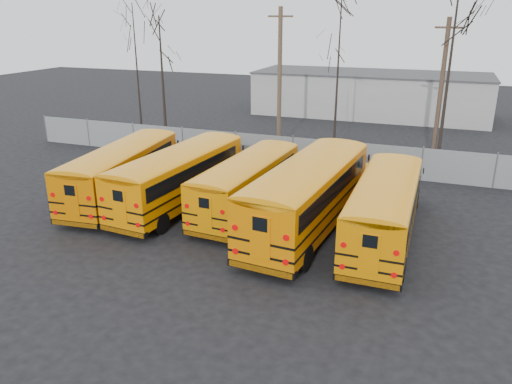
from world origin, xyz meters
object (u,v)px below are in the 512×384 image
at_px(bus_e, 386,204).
at_px(utility_pole_right, 440,93).
at_px(bus_b, 181,173).
at_px(bus_d, 310,190).
at_px(utility_pole_left, 280,77).
at_px(bus_a, 123,167).
at_px(bus_c, 249,180).

height_order(bus_e, utility_pole_right, utility_pole_right).
xyz_separation_m(bus_b, bus_e, (10.33, -0.83, -0.06)).
bearing_deg(bus_e, utility_pole_right, 82.98).
bearing_deg(bus_d, bus_b, 179.28).
distance_m(bus_e, utility_pole_left, 17.69).
bearing_deg(bus_a, bus_c, 0.14).
bearing_deg(utility_pole_left, bus_d, -81.70).
distance_m(bus_a, utility_pole_right, 19.91).
xyz_separation_m(bus_a, bus_c, (6.89, 0.68, -0.10)).
bearing_deg(utility_pole_right, bus_a, -123.09).
distance_m(bus_b, bus_c, 3.55).
relative_size(bus_c, utility_pole_right, 1.09).
relative_size(bus_a, utility_pole_right, 1.16).
xyz_separation_m(bus_d, utility_pole_left, (-6.14, 14.46, 3.16)).
distance_m(bus_e, utility_pole_right, 13.46).
height_order(bus_b, bus_c, bus_b).
bearing_deg(bus_a, bus_e, -8.34).
distance_m(bus_a, utility_pole_left, 14.88).
bearing_deg(bus_e, bus_d, 178.68).
xyz_separation_m(bus_a, utility_pole_right, (15.34, 12.33, 3.03)).
xyz_separation_m(bus_a, utility_pole_left, (4.22, 13.86, 3.37)).
xyz_separation_m(bus_b, bus_c, (3.51, 0.53, -0.14)).
bearing_deg(utility_pole_left, bus_e, -71.55).
distance_m(bus_d, bus_e, 3.37).
relative_size(bus_b, bus_e, 1.05).
xyz_separation_m(bus_d, utility_pole_right, (4.98, 12.92, 2.82)).
bearing_deg(bus_a, bus_d, -8.80).
bearing_deg(utility_pole_right, bus_e, -78.99).
height_order(bus_d, bus_e, bus_d).
relative_size(bus_c, bus_d, 0.84).
relative_size(bus_d, bus_e, 1.15).
bearing_deg(bus_c, utility_pole_right, 57.95).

